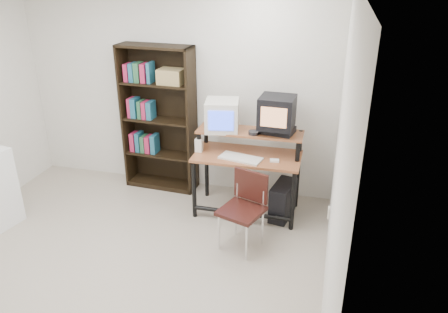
% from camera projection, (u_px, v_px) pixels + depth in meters
% --- Properties ---
extents(floor, '(4.00, 4.00, 0.01)m').
position_uv_depth(floor, '(110.00, 273.00, 4.20)').
color(floor, '#A99D8C').
rests_on(floor, ground).
extents(back_wall, '(4.00, 0.01, 2.60)m').
position_uv_depth(back_wall, '(176.00, 88.00, 5.44)').
color(back_wall, silver).
rests_on(back_wall, floor).
extents(right_wall, '(0.01, 4.00, 2.60)m').
position_uv_depth(right_wall, '(337.00, 175.00, 3.21)').
color(right_wall, silver).
rests_on(right_wall, floor).
extents(computer_desk, '(1.21, 0.62, 0.98)m').
position_uv_depth(computer_desk, '(248.00, 158.00, 4.99)').
color(computer_desk, brown).
rests_on(computer_desk, floor).
extents(crt_monitor, '(0.43, 0.43, 0.35)m').
position_uv_depth(crt_monitor, '(222.00, 115.00, 4.95)').
color(crt_monitor, beige).
rests_on(crt_monitor, computer_desk).
extents(vcr, '(0.40, 0.33, 0.08)m').
position_uv_depth(vcr, '(278.00, 130.00, 4.89)').
color(vcr, black).
rests_on(vcr, computer_desk).
extents(crt_tv, '(0.39, 0.39, 0.36)m').
position_uv_depth(crt_tv, '(277.00, 112.00, 4.79)').
color(crt_tv, black).
rests_on(crt_tv, vcr).
extents(cd_spindle, '(0.12, 0.12, 0.05)m').
position_uv_depth(cd_spindle, '(254.00, 133.00, 4.85)').
color(cd_spindle, '#26262B').
rests_on(cd_spindle, computer_desk).
extents(keyboard, '(0.50, 0.30, 0.03)m').
position_uv_depth(keyboard, '(241.00, 159.00, 4.85)').
color(keyboard, beige).
rests_on(keyboard, computer_desk).
extents(mousepad, '(0.23, 0.20, 0.01)m').
position_uv_depth(mousepad, '(273.00, 163.00, 4.79)').
color(mousepad, black).
rests_on(mousepad, computer_desk).
extents(mouse, '(0.11, 0.07, 0.03)m').
position_uv_depth(mouse, '(274.00, 161.00, 4.78)').
color(mouse, white).
rests_on(mouse, mousepad).
extents(desk_speaker, '(0.08, 0.08, 0.17)m').
position_uv_depth(desk_speaker, '(199.00, 146.00, 5.02)').
color(desk_speaker, beige).
rests_on(desk_speaker, computer_desk).
extents(pc_tower, '(0.28, 0.48, 0.42)m').
position_uv_depth(pc_tower, '(283.00, 200.00, 5.06)').
color(pc_tower, black).
rests_on(pc_tower, floor).
extents(school_chair, '(0.51, 0.51, 0.81)m').
position_uv_depth(school_chair, '(245.00, 203.00, 4.44)').
color(school_chair, black).
rests_on(school_chair, floor).
extents(bookshelf, '(0.94, 0.36, 1.85)m').
position_uv_depth(bookshelf, '(159.00, 117.00, 5.50)').
color(bookshelf, black).
rests_on(bookshelf, floor).
extents(wall_outlet, '(0.02, 0.08, 0.12)m').
position_uv_depth(wall_outlet, '(329.00, 213.00, 4.64)').
color(wall_outlet, beige).
rests_on(wall_outlet, right_wall).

